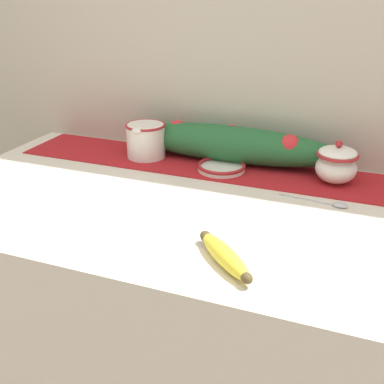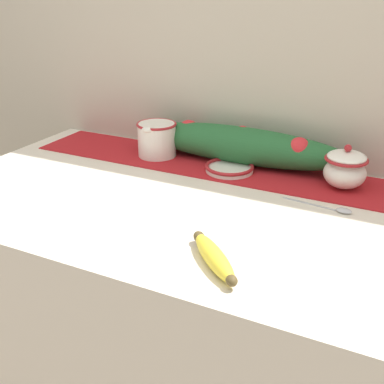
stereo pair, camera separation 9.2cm
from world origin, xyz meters
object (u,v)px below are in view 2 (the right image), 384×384
at_px(cream_pitcher, 157,138).
at_px(small_dish, 230,168).
at_px(sugar_bowl, 345,169).
at_px(banana, 214,257).
at_px(spoon, 339,210).

distance_m(cream_pitcher, small_dish, 0.27).
xyz_separation_m(sugar_bowl, small_dish, (-0.32, -0.03, -0.04)).
relative_size(cream_pitcher, sugar_bowl, 1.20).
distance_m(sugar_bowl, small_dish, 0.32).
distance_m(cream_pitcher, sugar_bowl, 0.58).
distance_m(cream_pitcher, banana, 0.66).
bearing_deg(small_dish, cream_pitcher, 174.12).
height_order(sugar_bowl, small_dish, sugar_bowl).
xyz_separation_m(small_dish, spoon, (0.34, -0.12, -0.01)).
bearing_deg(spoon, small_dish, 166.25).
height_order(sugar_bowl, banana, sugar_bowl).
relative_size(cream_pitcher, small_dish, 1.02).
bearing_deg(small_dish, banana, -71.53).
bearing_deg(banana, sugar_bowl, 72.60).
distance_m(banana, spoon, 0.40).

